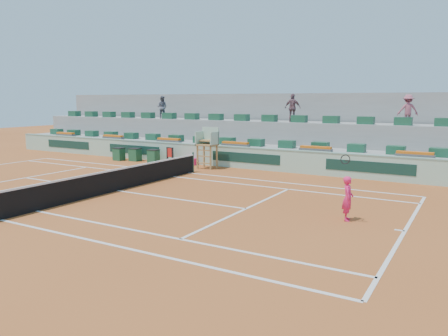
# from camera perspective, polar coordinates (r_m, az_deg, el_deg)

# --- Properties ---
(ground) EXTENTS (90.00, 90.00, 0.00)m
(ground) POSITION_cam_1_polar(r_m,az_deg,el_deg) (19.88, -13.74, -2.91)
(ground) COLOR #93461C
(ground) RESTS_ON ground
(seating_tier_lower) EXTENTS (36.00, 4.00, 1.20)m
(seating_tier_lower) POSITION_cam_1_polar(r_m,az_deg,el_deg) (28.35, 1.37, 2.06)
(seating_tier_lower) COLOR #969794
(seating_tier_lower) RESTS_ON ground
(seating_tier_upper) EXTENTS (36.00, 2.40, 2.60)m
(seating_tier_upper) POSITION_cam_1_polar(r_m,az_deg,el_deg) (29.68, 2.88, 3.72)
(seating_tier_upper) COLOR #969794
(seating_tier_upper) RESTS_ON ground
(stadium_back_wall) EXTENTS (36.00, 0.40, 4.40)m
(stadium_back_wall) POSITION_cam_1_polar(r_m,az_deg,el_deg) (31.04, 4.26, 5.60)
(stadium_back_wall) COLOR #969794
(stadium_back_wall) RESTS_ON ground
(player_bag) EXTENTS (0.92, 0.41, 0.41)m
(player_bag) POSITION_cam_1_polar(r_m,az_deg,el_deg) (27.13, -4.48, 0.88)
(player_bag) COLOR #F62061
(player_bag) RESTS_ON ground
(spectator_left) EXTENTS (0.94, 0.82, 1.65)m
(spectator_left) POSITION_cam_1_polar(r_m,az_deg,el_deg) (33.05, -8.09, 7.86)
(spectator_left) COLOR #535461
(spectator_left) RESTS_ON seating_tier_upper
(spectator_mid) EXTENTS (1.04, 0.45, 1.76)m
(spectator_mid) POSITION_cam_1_polar(r_m,az_deg,el_deg) (27.77, 8.96, 7.77)
(spectator_mid) COLOR #724C55
(spectator_mid) RESTS_ON seating_tier_upper
(spectator_right) EXTENTS (1.23, 0.97, 1.67)m
(spectator_right) POSITION_cam_1_polar(r_m,az_deg,el_deg) (25.95, 22.88, 7.00)
(spectator_right) COLOR #A05061
(spectator_right) RESTS_ON seating_tier_upper
(court_lines) EXTENTS (23.89, 11.09, 0.01)m
(court_lines) POSITION_cam_1_polar(r_m,az_deg,el_deg) (19.88, -13.74, -2.90)
(court_lines) COLOR silver
(court_lines) RESTS_ON ground
(tennis_net) EXTENTS (0.10, 11.97, 1.10)m
(tennis_net) POSITION_cam_1_polar(r_m,az_deg,el_deg) (19.78, -13.79, -1.42)
(tennis_net) COLOR black
(tennis_net) RESTS_ON ground
(advertising_hoarding) EXTENTS (36.00, 0.34, 1.26)m
(advertising_hoarding) POSITION_cam_1_polar(r_m,az_deg,el_deg) (26.44, -0.89, 1.64)
(advertising_hoarding) COLOR #9FC8B0
(advertising_hoarding) RESTS_ON ground
(umpire_chair) EXTENTS (1.10, 0.90, 2.40)m
(umpire_chair) POSITION_cam_1_polar(r_m,az_deg,el_deg) (25.51, -2.11, 3.42)
(umpire_chair) COLOR olive
(umpire_chair) RESTS_ON ground
(seat_row_lower) EXTENTS (32.90, 0.60, 0.44)m
(seat_row_lower) POSITION_cam_1_polar(r_m,az_deg,el_deg) (27.48, 0.47, 3.56)
(seat_row_lower) COLOR #194D32
(seat_row_lower) RESTS_ON seating_tier_lower
(seat_row_upper) EXTENTS (32.90, 0.60, 0.44)m
(seat_row_upper) POSITION_cam_1_polar(r_m,az_deg,el_deg) (29.05, 2.35, 6.61)
(seat_row_upper) COLOR #194D32
(seat_row_upper) RESTS_ON seating_tier_upper
(flower_planters) EXTENTS (26.80, 0.36, 0.28)m
(flower_planters) POSITION_cam_1_polar(r_m,az_deg,el_deg) (27.59, -3.07, 3.39)
(flower_planters) COLOR #525252
(flower_planters) RESTS_ON seating_tier_lower
(drink_cooler_a) EXTENTS (0.67, 0.58, 0.84)m
(drink_cooler_a) POSITION_cam_1_polar(r_m,az_deg,el_deg) (28.22, -9.20, 1.55)
(drink_cooler_a) COLOR #194B2E
(drink_cooler_a) RESTS_ON ground
(drink_cooler_b) EXTENTS (0.71, 0.62, 0.84)m
(drink_cooler_b) POSITION_cam_1_polar(r_m,az_deg,el_deg) (29.23, -11.53, 1.74)
(drink_cooler_b) COLOR #194B2E
(drink_cooler_b) RESTS_ON ground
(drink_cooler_c) EXTENTS (0.68, 0.59, 0.84)m
(drink_cooler_c) POSITION_cam_1_polar(r_m,az_deg,el_deg) (29.74, -13.57, 1.79)
(drink_cooler_c) COLOR #194B2E
(drink_cooler_c) RESTS_ON ground
(towel_rack) EXTENTS (0.53, 0.09, 1.03)m
(towel_rack) POSITION_cam_1_polar(r_m,az_deg,el_deg) (27.62, -7.08, 1.82)
(towel_rack) COLOR black
(towel_rack) RESTS_ON ground
(tennis_player) EXTENTS (0.49, 0.87, 2.28)m
(tennis_player) POSITION_cam_1_polar(r_m,az_deg,el_deg) (15.07, 15.85, -3.80)
(tennis_player) COLOR #F62061
(tennis_player) RESTS_ON ground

